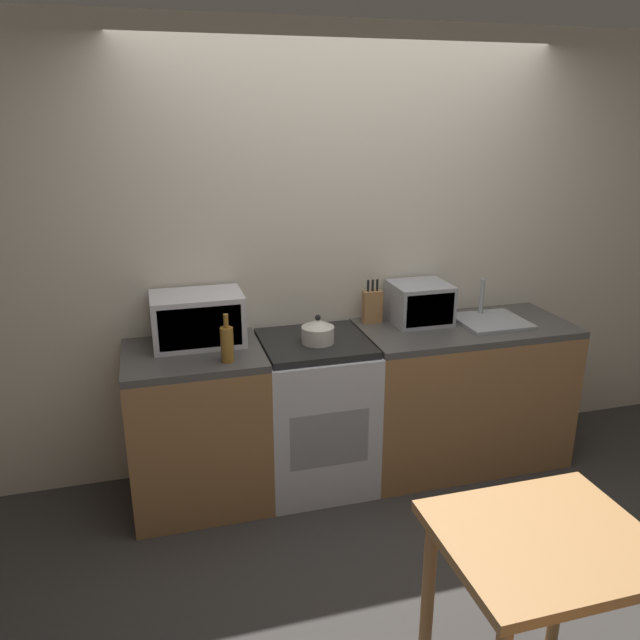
{
  "coord_description": "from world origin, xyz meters",
  "views": [
    {
      "loc": [
        -1.13,
        -2.39,
        2.12
      ],
      "look_at": [
        -0.26,
        0.68,
        1.05
      ],
      "focal_mm": 35.0,
      "sensor_mm": 36.0,
      "label": 1
    }
  ],
  "objects_px": {
    "microwave": "(198,319)",
    "bottle": "(227,343)",
    "dining_table": "(542,568)",
    "kettle": "(318,331)",
    "toaster_oven": "(420,303)",
    "stove_range": "(315,412)"
  },
  "relations": [
    {
      "from": "kettle",
      "to": "dining_table",
      "type": "bearing_deg",
      "value": -78.46
    },
    {
      "from": "kettle",
      "to": "bottle",
      "type": "height_order",
      "value": "bottle"
    },
    {
      "from": "dining_table",
      "to": "toaster_oven",
      "type": "bearing_deg",
      "value": 79.15
    },
    {
      "from": "kettle",
      "to": "toaster_oven",
      "type": "xyz_separation_m",
      "value": [
        0.69,
        0.18,
        0.05
      ]
    },
    {
      "from": "bottle",
      "to": "stove_range",
      "type": "bearing_deg",
      "value": 19.89
    },
    {
      "from": "microwave",
      "to": "toaster_oven",
      "type": "xyz_separation_m",
      "value": [
        1.33,
        0.01,
        -0.02
      ]
    },
    {
      "from": "toaster_oven",
      "to": "kettle",
      "type": "bearing_deg",
      "value": -165.68
    },
    {
      "from": "microwave",
      "to": "dining_table",
      "type": "xyz_separation_m",
      "value": [
        0.97,
        -1.82,
        -0.4
      ]
    },
    {
      "from": "microwave",
      "to": "bottle",
      "type": "xyz_separation_m",
      "value": [
        0.12,
        -0.31,
        -0.04
      ]
    },
    {
      "from": "microwave",
      "to": "toaster_oven",
      "type": "relative_size",
      "value": 1.45
    },
    {
      "from": "microwave",
      "to": "bottle",
      "type": "bearing_deg",
      "value": -69.32
    },
    {
      "from": "bottle",
      "to": "dining_table",
      "type": "height_order",
      "value": "bottle"
    },
    {
      "from": "stove_range",
      "to": "bottle",
      "type": "relative_size",
      "value": 3.52
    },
    {
      "from": "stove_range",
      "to": "toaster_oven",
      "type": "distance_m",
      "value": 0.91
    },
    {
      "from": "stove_range",
      "to": "microwave",
      "type": "height_order",
      "value": "microwave"
    },
    {
      "from": "stove_range",
      "to": "kettle",
      "type": "distance_m",
      "value": 0.52
    },
    {
      "from": "stove_range",
      "to": "toaster_oven",
      "type": "relative_size",
      "value": 2.64
    },
    {
      "from": "stove_range",
      "to": "dining_table",
      "type": "relative_size",
      "value": 1.16
    },
    {
      "from": "kettle",
      "to": "toaster_oven",
      "type": "relative_size",
      "value": 0.54
    },
    {
      "from": "stove_range",
      "to": "bottle",
      "type": "bearing_deg",
      "value": -160.11
    },
    {
      "from": "stove_range",
      "to": "toaster_oven",
      "type": "xyz_separation_m",
      "value": [
        0.69,
        0.13,
        0.57
      ]
    },
    {
      "from": "bottle",
      "to": "toaster_oven",
      "type": "height_order",
      "value": "bottle"
    }
  ]
}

